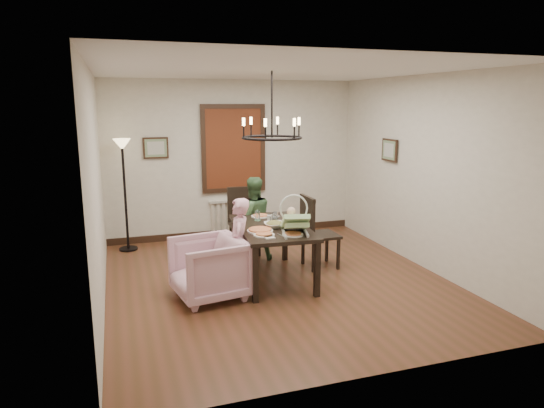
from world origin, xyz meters
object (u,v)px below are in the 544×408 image
seated_man (253,226)px  elderly_woman (239,253)px  dining_table (272,232)px  chair_right (321,231)px  chair_far (245,221)px  floor_lamp (125,197)px  armchair (209,268)px  baby_bouncer (295,220)px  drinking_glass (275,218)px

seated_man → elderly_woman: bearing=64.5°
dining_table → chair_right: 0.89m
dining_table → chair_right: (0.84, 0.26, -0.13)m
chair_far → seated_man: (0.04, -0.34, 0.00)m
chair_far → elderly_woman: 1.57m
seated_man → floor_lamp: floor_lamp is taller
armchair → baby_bouncer: bearing=76.5°
chair_right → baby_bouncer: (-0.69, -0.73, 0.38)m
dining_table → drinking_glass: 0.21m
chair_right → armchair: (-1.80, -0.65, -0.16)m
elderly_woman → seated_man: bearing=173.5°
elderly_woman → chair_right: bearing=128.3°
elderly_woman → dining_table: bearing=133.8°
chair_far → dining_table: bearing=-83.6°
elderly_woman → drinking_glass: (0.61, 0.37, 0.32)m
baby_bouncer → drinking_glass: 0.60m
chair_far → floor_lamp: size_ratio=0.60×
armchair → floor_lamp: floor_lamp is taller
chair_right → seated_man: (-0.86, 0.64, -0.01)m
floor_lamp → dining_table: bearing=-47.6°
dining_table → elderly_woman: (-0.53, -0.26, -0.17)m
chair_far → chair_right: bearing=-43.6°
elderly_woman → floor_lamp: 2.68m
elderly_woman → baby_bouncer: 0.84m
floor_lamp → chair_far: bearing=-23.9°
chair_right → elderly_woman: (-1.38, -0.52, -0.04)m
dining_table → armchair: (-0.95, -0.39, -0.29)m
drinking_glass → armchair: bearing=-154.0°
dining_table → chair_far: bearing=96.7°
dining_table → elderly_woman: bearing=-149.7°
drinking_glass → floor_lamp: (-1.93, 1.92, 0.07)m
dining_table → drinking_glass: (0.08, 0.11, 0.16)m
dining_table → chair_right: chair_right is taller
armchair → seated_man: bearing=134.6°
elderly_woman → drinking_glass: bearing=138.9°
chair_right → baby_bouncer: 1.08m
chair_far → armchair: bearing=-115.1°
armchair → drinking_glass: drinking_glass is taller
dining_table → elderly_woman: elderly_woman is taller
armchair → elderly_woman: 0.46m
dining_table → baby_bouncer: 0.56m
chair_right → floor_lamp: floor_lamp is taller
baby_bouncer → floor_lamp: 3.21m
dining_table → seated_man: seated_man is taller
baby_bouncer → drinking_glass: (-0.08, 0.58, -0.10)m
chair_far → armchair: 1.87m
drinking_glass → floor_lamp: 2.73m
dining_table → floor_lamp: (-1.85, 2.03, 0.23)m
elderly_woman → drinking_glass: elderly_woman is taller
drinking_glass → elderly_woman: bearing=-148.6°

